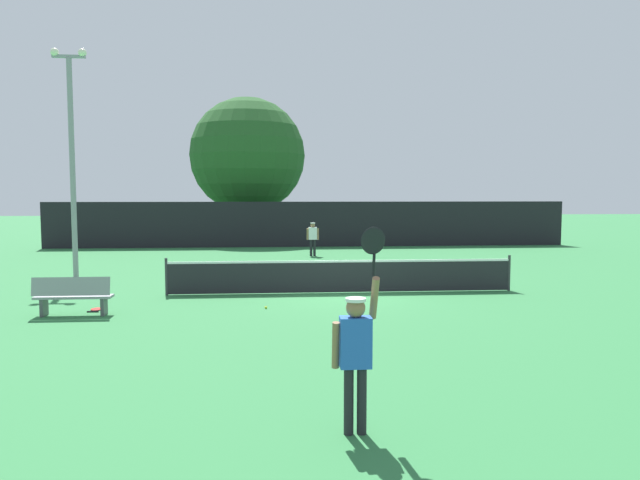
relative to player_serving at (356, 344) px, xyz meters
The scene contains 13 objects.
ground_plane 10.18m from the player_serving, 84.35° to the left, with size 120.00×120.00×0.00m, color #2D723D.
tennis_net 10.14m from the player_serving, 84.35° to the left, with size 10.19×0.08×1.07m.
perimeter_fence 24.88m from the player_serving, 87.70° to the left, with size 28.25×0.12×2.45m, color black.
player_serving is the anchor object (origin of this frame).
player_receiving 20.18m from the player_serving, 87.67° to the left, with size 0.57×0.23×1.55m.
tennis_ball 8.02m from the player_serving, 98.63° to the left, with size 0.07×0.07×0.07m, color #CCE033.
spare_racket 9.76m from the player_serving, 124.10° to the left, with size 0.28×0.52×0.04m.
courtside_bench 9.37m from the player_serving, 128.11° to the left, with size 1.80×0.44×0.95m.
light_pole 16.23m from the player_serving, 119.45° to the left, with size 1.18×0.28×7.77m.
large_tree 30.22m from the player_serving, 94.91° to the left, with size 7.08×7.08×8.77m.
parked_car_near 34.05m from the player_serving, 102.49° to the left, with size 2.30×4.37×1.69m.
parked_car_mid 30.71m from the player_serving, 84.48° to the left, with size 2.30×4.37×1.69m.
parked_car_far 31.76m from the player_serving, 69.79° to the left, with size 1.93×4.21×1.69m.
Camera 1 is at (-1.98, -16.98, 2.94)m, focal length 33.00 mm.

